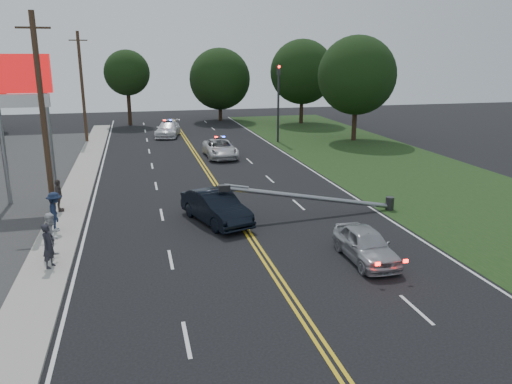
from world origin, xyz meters
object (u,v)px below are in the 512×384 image
object	(u,v)px
utility_pole_far	(82,87)
crashed_sedan	(216,207)
fallen_streetlight	(320,198)
emergency_a	(220,149)
bystander_a	(49,246)
emergency_b	(168,129)
traffic_signal	(278,97)
pylon_sign	(21,93)
utility_pole_mid	(43,114)
bystander_c	(55,211)
bystander_d	(59,196)
bystander_b	(52,235)
waiting_sedan	(366,245)

from	to	relation	value
utility_pole_far	crashed_sedan	distance (m)	27.40
fallen_streetlight	emergency_a	bearing A→B (deg)	98.55
utility_pole_far	emergency_a	bearing A→B (deg)	-42.12
fallen_streetlight	bystander_a	bearing A→B (deg)	-162.52
fallen_streetlight	emergency_b	size ratio (longest dim) A/B	1.83
emergency_b	traffic_signal	bearing A→B (deg)	-17.19
pylon_sign	emergency_a	distance (m)	16.74
bystander_a	crashed_sedan	bearing A→B (deg)	-37.66
emergency_a	utility_pole_mid	bearing A→B (deg)	-132.88
bystander_c	bystander_d	size ratio (longest dim) A/B	1.08
emergency_a	bystander_a	bearing A→B (deg)	-117.19
traffic_signal	bystander_b	xyz separation A→B (m)	(-16.54, -24.77, -3.18)
pylon_sign	fallen_streetlight	size ratio (longest dim) A/B	0.85
pylon_sign	traffic_signal	bearing A→B (deg)	40.39
utility_pole_far	bystander_b	world-z (taller)	utility_pole_far
utility_pole_far	bystander_a	distance (m)	30.20
pylon_sign	emergency_b	size ratio (longest dim) A/B	1.56
fallen_streetlight	utility_pole_far	size ratio (longest dim) A/B	0.94
waiting_sedan	bystander_b	bearing A→B (deg)	166.42
utility_pole_mid	bystander_b	xyz separation A→B (m)	(0.96, -6.78, -4.06)
bystander_c	bystander_b	bearing A→B (deg)	175.05
fallen_streetlight	bystander_b	world-z (taller)	bystander_b
bystander_d	traffic_signal	bearing A→B (deg)	-49.45
fallen_streetlight	bystander_b	bearing A→B (deg)	-167.40
bystander_a	bystander_c	xyz separation A→B (m)	(-0.33, 4.32, 0.05)
pylon_sign	utility_pole_far	xyz separation A→B (m)	(1.30, 20.00, -0.91)
bystander_b	bystander_c	world-z (taller)	bystander_c
utility_pole_far	emergency_b	xyz separation A→B (m)	(7.65, 1.68, -4.34)
traffic_signal	crashed_sedan	world-z (taller)	traffic_signal
pylon_sign	bystander_b	size ratio (longest dim) A/B	4.41
fallen_streetlight	pylon_sign	bearing A→B (deg)	157.78
pylon_sign	crashed_sedan	xyz separation A→B (m)	(9.33, -5.84, -5.22)
waiting_sedan	emergency_b	distance (m)	34.00
bystander_b	fallen_streetlight	bearing A→B (deg)	-49.57
bystander_a	bystander_b	bearing A→B (deg)	23.74
waiting_sedan	bystander_d	distance (m)	15.76
traffic_signal	bystander_c	world-z (taller)	traffic_signal
waiting_sedan	emergency_a	world-z (taller)	emergency_a
utility_pole_far	bystander_d	xyz separation A→B (m)	(0.40, -22.51, -4.12)
fallen_streetlight	emergency_b	xyz separation A→B (m)	(-5.74, 27.68, -0.18)
utility_pole_far	emergency_a	xyz separation A→B (m)	(10.97, -9.92, -4.38)
bystander_d	bystander_b	bearing A→B (deg)	178.32
emergency_b	bystander_b	world-z (taller)	bystander_b
waiting_sedan	bystander_a	world-z (taller)	bystander_a
waiting_sedan	bystander_c	bearing A→B (deg)	153.89
utility_pole_mid	waiting_sedan	xyz separation A→B (m)	(13.07, -9.89, -4.42)
utility_pole_far	crashed_sedan	size ratio (longest dim) A/B	2.11
utility_pole_mid	bystander_b	distance (m)	7.96
traffic_signal	bystander_c	size ratio (longest dim) A/B	3.87
traffic_signal	utility_pole_mid	distance (m)	25.12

